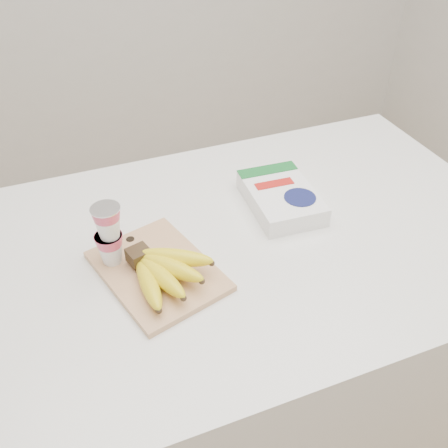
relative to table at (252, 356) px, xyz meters
name	(u,v)px	position (x,y,z in m)	size (l,w,h in m)	color
room	(267,96)	(0.00, 0.00, 0.85)	(4.00, 4.00, 4.00)	tan
table	(252,356)	(0.00, 0.00, 0.00)	(1.32, 0.88, 0.99)	silver
cutting_board	(158,271)	(-0.27, -0.05, 0.50)	(0.22, 0.30, 0.01)	tan
bananas	(162,270)	(-0.27, -0.08, 0.54)	(0.18, 0.20, 0.07)	#382816
yogurt_stack	(109,233)	(-0.36, 0.01, 0.59)	(0.07, 0.07, 0.15)	white
cereal_box	(281,197)	(0.10, 0.08, 0.52)	(0.18, 0.25, 0.05)	white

